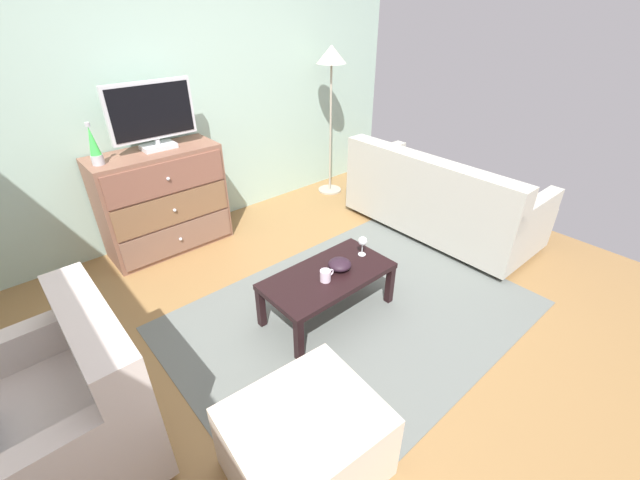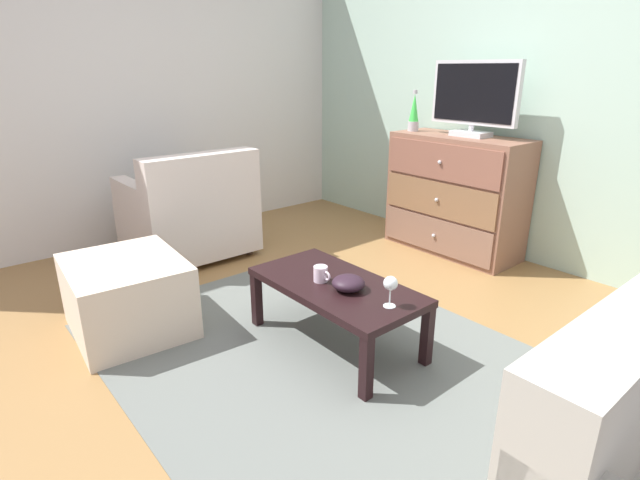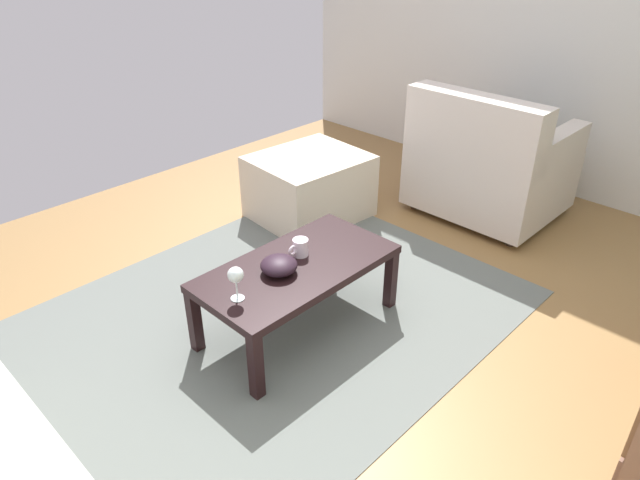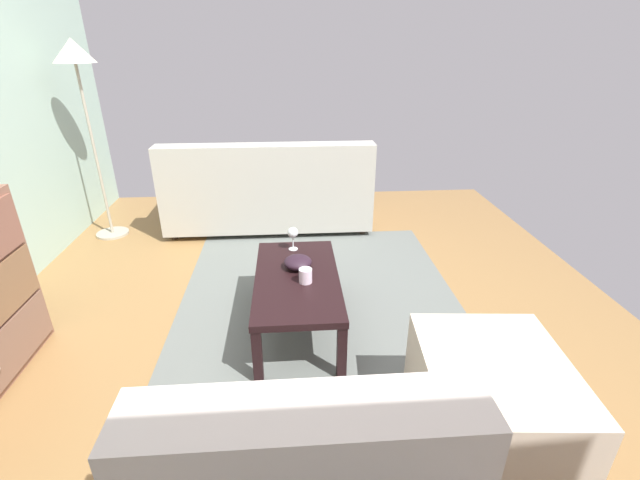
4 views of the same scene
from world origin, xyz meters
name	(u,v)px [view 2 (image 2 of 4)]	position (x,y,z in m)	size (l,w,h in m)	color
ground_plane	(333,339)	(0.00, 0.00, -0.03)	(5.34, 4.46, 0.05)	olive
wall_accent_rear	(539,80)	(0.00, 1.99, 1.36)	(5.34, 0.12, 2.73)	#A3C2B0
wall_plain_left	(143,78)	(-2.43, 0.00, 1.36)	(0.12, 4.46, 2.73)	silver
area_rug	(329,362)	(0.20, -0.20, 0.00)	(2.60, 1.90, 0.01)	slate
dresser	(455,195)	(-0.41, 1.68, 0.47)	(1.08, 0.49, 0.95)	brown
tv	(474,97)	(-0.34, 1.70, 1.24)	(0.72, 0.18, 0.56)	silver
lava_lamp	(414,113)	(-0.85, 1.64, 1.09)	(0.09, 0.09, 0.33)	#B7B7BC
coffee_table	(336,291)	(0.07, -0.04, 0.32)	(0.96, 0.50, 0.36)	black
wine_glass	(391,284)	(0.44, -0.03, 0.48)	(0.07, 0.07, 0.16)	silver
mug	(321,274)	(0.00, -0.09, 0.41)	(0.11, 0.08, 0.08)	silver
bowl_decorative	(348,283)	(0.18, -0.05, 0.40)	(0.17, 0.17, 0.08)	black
armchair	(190,214)	(-1.67, -0.04, 0.35)	(0.80, 0.89, 0.86)	#332319
ottoman	(128,296)	(-0.81, -0.85, 0.21)	(0.70, 0.60, 0.43)	beige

